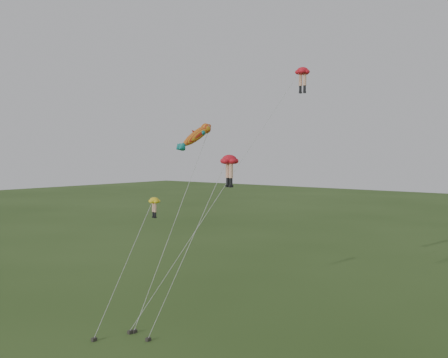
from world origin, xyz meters
The scene contains 5 objects.
ground centered at (0.00, 0.00, 0.00)m, with size 300.00×300.00×0.00m, color #2D4619.
legs_kite_red_high centered at (4.90, 12.33, 19.60)m, with size 6.77×15.21×20.57m.
legs_kite_red_mid centered at (4.95, 2.39, 12.32)m, with size 4.83×5.33×13.06m.
legs_kite_yellow centered at (-3.46, 2.96, 8.77)m, with size 2.49×8.28×9.52m.
fish_kite centered at (-0.44, 5.15, 14.57)m, with size 1.80×8.35×15.89m.
Camera 1 is at (26.74, -25.32, 13.10)m, focal length 40.00 mm.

